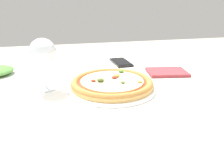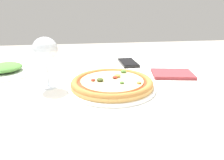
{
  "view_description": "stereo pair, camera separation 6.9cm",
  "coord_description": "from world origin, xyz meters",
  "px_view_note": "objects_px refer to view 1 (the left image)",
  "views": [
    {
      "loc": [
        -0.1,
        -0.61,
        1.0
      ],
      "look_at": [
        0.06,
        0.02,
        0.76
      ],
      "focal_mm": 35.0,
      "sensor_mm": 36.0,
      "label": 1
    },
    {
      "loc": [
        -0.03,
        -0.63,
        1.0
      ],
      "look_at": [
        0.06,
        0.02,
        0.76
      ],
      "focal_mm": 35.0,
      "sensor_mm": 36.0,
      "label": 2
    }
  ],
  "objects_px": {
    "cell_phone": "(121,62)",
    "wine_glass_far_left": "(43,53)",
    "pizza_plate": "(112,84)",
    "dining_table": "(95,120)"
  },
  "relations": [
    {
      "from": "dining_table",
      "to": "wine_glass_far_left",
      "type": "distance_m",
      "value": 0.27
    },
    {
      "from": "pizza_plate",
      "to": "wine_glass_far_left",
      "type": "xyz_separation_m",
      "value": [
        -0.2,
        0.05,
        0.1
      ]
    },
    {
      "from": "dining_table",
      "to": "cell_phone",
      "type": "distance_m",
      "value": 0.37
    },
    {
      "from": "wine_glass_far_left",
      "to": "pizza_plate",
      "type": "bearing_deg",
      "value": -13.32
    },
    {
      "from": "cell_phone",
      "to": "wine_glass_far_left",
      "type": "bearing_deg",
      "value": -142.64
    },
    {
      "from": "wine_glass_far_left",
      "to": "cell_phone",
      "type": "xyz_separation_m",
      "value": [
        0.32,
        0.24,
        -0.11
      ]
    },
    {
      "from": "dining_table",
      "to": "cell_phone",
      "type": "relative_size",
      "value": 7.9
    },
    {
      "from": "pizza_plate",
      "to": "cell_phone",
      "type": "height_order",
      "value": "pizza_plate"
    },
    {
      "from": "cell_phone",
      "to": "pizza_plate",
      "type": "bearing_deg",
      "value": -111.49
    },
    {
      "from": "pizza_plate",
      "to": "wine_glass_far_left",
      "type": "height_order",
      "value": "wine_glass_far_left"
    }
  ]
}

